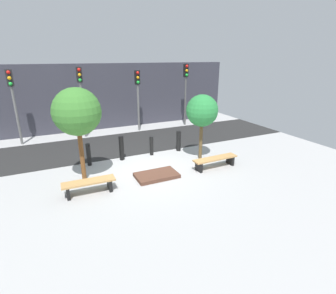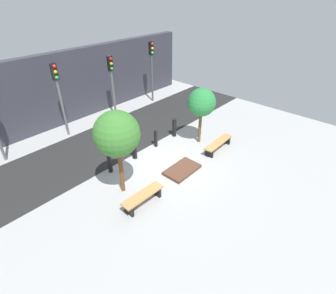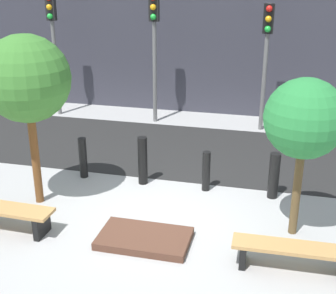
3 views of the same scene
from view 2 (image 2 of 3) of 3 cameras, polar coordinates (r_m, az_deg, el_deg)
The scene contains 15 objects.
ground_plane at distance 11.66m, azimuth 0.15°, elevation -3.68°, with size 18.00×18.00×0.00m, color #A2A2A2.
road_strip at distance 13.91m, azimuth -10.82°, elevation 2.17°, with size 18.00×3.70×0.01m, color #242424.
building_facade at distance 15.98m, azimuth -19.85°, elevation 12.46°, with size 16.20×0.50×3.86m, color #33333D.
bench_left at distance 9.59m, azimuth -5.50°, elevation -10.81°, with size 1.69×0.49×0.45m.
bench_right at distance 12.70m, azimuth 10.88°, elevation 0.67°, with size 1.91×0.45×0.43m.
planter_bed at distance 11.23m, azimuth 3.07°, elevation -4.94°, with size 1.56×0.93×0.13m, color #523325.
tree_behind_left_bench at distance 9.03m, azimuth -11.10°, elevation 2.75°, with size 1.62×1.62×3.31m.
tree_behind_right_bench at distance 12.43m, azimuth 7.33°, elevation 9.55°, with size 1.33×1.33×2.79m.
bollard_far_left at distance 11.21m, azimuth -12.57°, elevation -3.37°, with size 0.18×0.18×0.92m, color black.
bollard_left at distance 11.85m, azimuth -7.34°, elevation -0.26°, with size 0.20×0.20×1.06m, color black.
bollard_center at distance 12.69m, azimuth -2.67°, elevation 1.85°, with size 0.17×0.17×0.86m, color black.
bollard_right at distance 13.55m, azimuth 1.41°, elevation 4.22°, with size 0.21×0.21×0.96m, color black.
traffic_light_mid_west at distance 13.85m, azimuth -22.79°, elevation 11.82°, with size 0.28×0.27×3.73m.
traffic_light_mid_east at distance 15.41m, azimuth -12.16°, elevation 14.88°, with size 0.28×0.27×3.50m.
traffic_light_east at distance 17.32m, azimuth -3.58°, elevation 18.09°, with size 0.28×0.27×3.81m.
Camera 2 is at (-7.03, -6.30, 6.85)m, focal length 28.00 mm.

